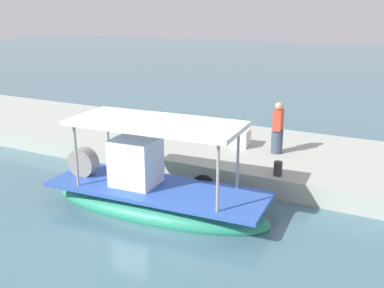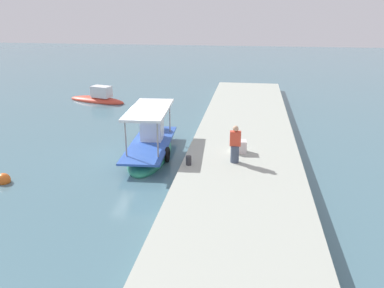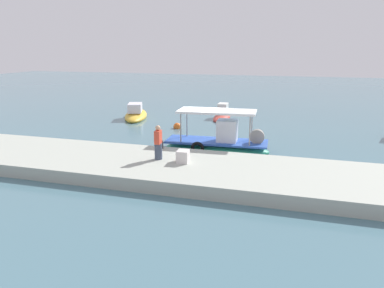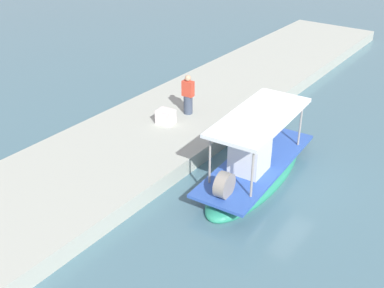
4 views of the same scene
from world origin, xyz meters
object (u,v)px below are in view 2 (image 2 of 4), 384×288
fisherman_near_bollard (235,146)px  moored_boat_mid (98,99)px  mooring_bollard (189,161)px  marker_buoy (3,180)px  main_fishing_boat (151,146)px  cargo_crate (239,146)px

fisherman_near_bollard → moored_boat_mid: size_ratio=0.32×
mooring_bollard → marker_buoy: mooring_bollard is taller
fisherman_near_bollard → moored_boat_mid: fisherman_near_bollard is taller
main_fishing_boat → moored_boat_mid: bearing=33.1°
fisherman_near_bollard → marker_buoy: size_ratio=2.82×
mooring_bollard → moored_boat_mid: bearing=34.9°
marker_buoy → cargo_crate: bearing=-69.6°
main_fishing_boat → fisherman_near_bollard: bearing=-114.9°
mooring_bollard → cargo_crate: 2.78m
cargo_crate → marker_buoy: (-3.55, 9.58, -0.74)m
marker_buoy → main_fishing_boat: bearing=-51.0°
mooring_bollard → moored_boat_mid: 16.11m
moored_boat_mid → cargo_crate: bearing=-135.1°
main_fishing_boat → marker_buoy: bearing=129.0°
fisherman_near_bollard → moored_boat_mid: bearing=41.5°
fisherman_near_bollard → mooring_bollard: size_ratio=4.15×
mooring_bollard → moored_boat_mid: (13.20, 9.22, -0.57)m
main_fishing_boat → marker_buoy: size_ratio=10.42×
fisherman_near_bollard → moored_boat_mid: 16.84m
fisherman_near_bollard → cargo_crate: 1.36m
cargo_crate → moored_boat_mid: size_ratio=0.13×
mooring_bollard → moored_boat_mid: moored_boat_mid is taller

